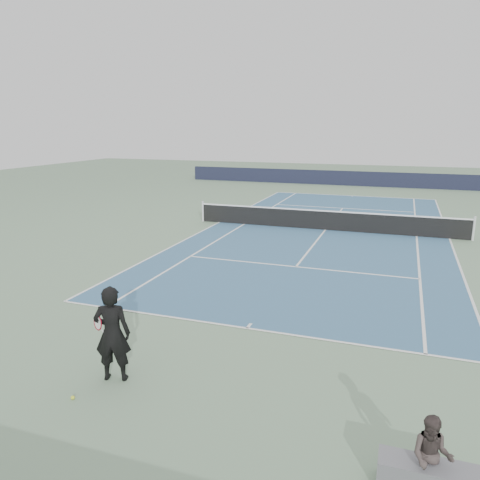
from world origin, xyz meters
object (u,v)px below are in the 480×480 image
(tennis_ball, at_px, (73,398))
(spectator_bench, at_px, (430,467))
(tennis_net, at_px, (326,220))
(tennis_player, at_px, (112,334))

(tennis_ball, xyz_separation_m, spectator_bench, (6.05, -0.24, 0.37))
(tennis_net, distance_m, spectator_bench, 16.58)
(tennis_player, relative_size, spectator_bench, 1.38)
(tennis_net, xyz_separation_m, tennis_player, (-1.73, -14.96, 0.46))
(tennis_player, bearing_deg, tennis_ball, -109.94)
(tennis_net, bearing_deg, tennis_player, -96.59)
(spectator_bench, bearing_deg, tennis_ball, 177.73)
(tennis_net, relative_size, tennis_ball, 177.14)
(tennis_player, height_order, tennis_ball, tennis_player)
(tennis_net, distance_m, tennis_player, 15.07)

